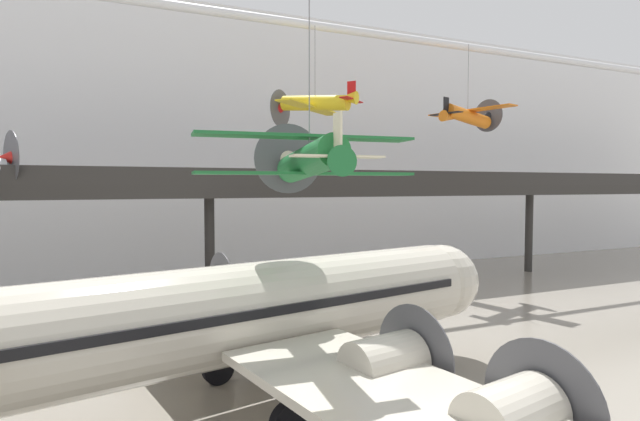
# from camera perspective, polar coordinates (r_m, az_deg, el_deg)

# --- Properties ---
(hangar_back_wall) EXTENTS (140.00, 3.00, 23.77)m
(hangar_back_wall) POSITION_cam_1_polar(r_m,az_deg,el_deg) (45.61, -15.03, 7.43)
(hangar_back_wall) COLOR white
(hangar_back_wall) RESTS_ON ground
(mezzanine_walkway) EXTENTS (110.00, 3.20, 9.34)m
(mezzanine_walkway) POSITION_cam_1_polar(r_m,az_deg,el_deg) (34.89, -12.25, 2.02)
(mezzanine_walkway) COLOR #2D2B28
(mezzanine_walkway) RESTS_ON ground
(ceiling_truss_beam) EXTENTS (120.00, 0.60, 0.60)m
(ceiling_truss_beam) POSITION_cam_1_polar(r_m,az_deg,el_deg) (35.22, -11.93, 21.36)
(ceiling_truss_beam) COLOR silver
(airliner_silver_main) EXTENTS (25.02, 28.85, 10.32)m
(airliner_silver_main) POSITION_cam_1_polar(r_m,az_deg,el_deg) (18.46, -9.19, -11.60)
(airliner_silver_main) COLOR beige
(airliner_silver_main) RESTS_ON ground
(suspended_plane_orange_highwing) EXTENTS (6.17, 7.40, 6.56)m
(suspended_plane_orange_highwing) POSITION_cam_1_polar(r_m,az_deg,el_deg) (40.93, 16.53, 10.34)
(suspended_plane_orange_highwing) COLOR orange
(suspended_plane_green_biplane) EXTENTS (7.85, 6.40, 11.00)m
(suspended_plane_green_biplane) POSITION_cam_1_polar(r_m,az_deg,el_deg) (17.25, -1.25, 5.85)
(suspended_plane_green_biplane) COLOR #1E6B33
(suspended_plane_yellow_lowwing) EXTENTS (6.56, 6.27, 6.76)m
(suspended_plane_yellow_lowwing) POSITION_cam_1_polar(r_m,az_deg,el_deg) (35.00, -0.59, 12.13)
(suspended_plane_yellow_lowwing) COLOR yellow
(stanchion_barrier) EXTENTS (0.36, 0.36, 1.08)m
(stanchion_barrier) POSITION_cam_1_polar(r_m,az_deg,el_deg) (21.96, 22.43, -18.31)
(stanchion_barrier) COLOR #B2B5BA
(stanchion_barrier) RESTS_ON ground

